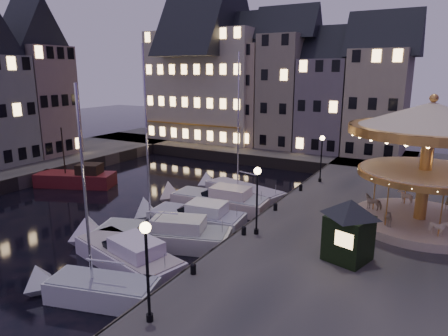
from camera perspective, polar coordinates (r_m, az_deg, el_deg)
The scene contains 30 objects.
ground at distance 27.99m, azimuth -10.01°, elevation -9.55°, with size 160.00×160.00×0.00m, color black.
quay_east at distance 27.81m, azimuth 22.13°, elevation -9.10°, with size 16.00×56.00×1.30m, color #474442.
quay_north at distance 54.65m, azimuth 2.07°, elevation 2.82°, with size 44.00×12.00×1.30m, color #474442.
quaywall_e at distance 29.64m, azimuth 6.58°, elevation -6.72°, with size 0.15×44.00×1.30m, color #47423A.
quaywall_n at distance 48.54m, azimuth 0.91°, elevation 1.44°, with size 48.00×0.15×1.30m, color #47423A.
quaywall_w at distance 42.12m, azimuth -27.59°, elevation -2.05°, with size 0.15×44.00×1.30m, color #47423A.
streetlamp_a at distance 15.84m, azimuth -10.97°, elevation -12.51°, with size 0.44×0.44×4.17m.
streetlamp_b at distance 23.77m, azimuth 4.75°, elevation -3.30°, with size 0.44×0.44×4.17m.
streetlamp_c at distance 36.14m, azimuth 13.77°, elevation 2.24°, with size 0.44×0.44×4.17m.
bollard_a at distance 20.08m, azimuth -4.42°, elevation -14.07°, with size 0.30×0.30×0.57m.
bollard_b at distance 24.40m, azimuth 2.85°, elevation -8.84°, with size 0.30×0.30×0.57m.
bollard_c at distance 28.68m, azimuth 7.35°, elevation -5.44°, with size 0.30×0.30×0.57m.
bollard_d at distance 33.61m, azimuth 10.90°, elevation -2.70°, with size 0.30×0.30×0.57m.
townhouse_na at distance 61.51m, azimuth -6.71°, elevation 10.64°, with size 5.50×8.00×12.80m.
townhouse_nb at distance 58.45m, azimuth -2.31°, elevation 11.06°, with size 6.16×8.00×13.80m.
townhouse_nc at distance 55.50m, azimuth 3.12°, elevation 11.43°, with size 6.82×8.00×14.80m.
townhouse_nd at distance 53.18m, azimuth 8.80°, elevation 11.74°, with size 5.50×8.00×15.80m.
townhouse_ne at distance 51.57m, azimuth 14.49°, elevation 9.74°, with size 6.16×8.00×12.80m.
townhouse_nf at distance 50.31m, azimuth 21.27°, elevation 9.74°, with size 6.82×8.00×13.80m.
townhouse_wc at distance 52.54m, azimuth -25.23°, elevation 9.72°, with size 8.80×5.50×14.20m.
hotel_corner at distance 58.38m, azimuth -2.28°, elevation 12.53°, with size 17.60×9.00×16.80m.
motorboat_a at distance 21.40m, azimuth -18.28°, elevation -16.17°, with size 6.43×3.53×10.60m.
motorboat_b at distance 24.27m, azimuth -14.11°, elevation -11.87°, with size 8.73×4.46×2.15m.
motorboat_c at distance 26.42m, azimuth -9.43°, elevation -9.37°, with size 9.55×5.21×12.80m.
motorboat_d at distance 29.08m, azimuth -4.65°, elevation -7.11°, with size 7.95×3.50×2.15m.
motorboat_e at distance 32.71m, azimuth -1.21°, elevation -4.66°, with size 9.00×3.15×2.15m.
motorboat_f at distance 35.51m, azimuth 2.18°, elevation -3.38°, with size 8.70×4.32×11.58m.
red_fishing_boat at distance 41.44m, azimuth -20.22°, elevation -1.49°, with size 7.84×5.21×5.93m.
carousel at distance 27.33m, azimuth 27.24°, elevation 3.43°, with size 9.53×9.53×8.34m.
ticket_kiosk at distance 21.63m, azimuth 17.53°, elevation -7.02°, with size 3.20×3.20×3.75m.
Camera 1 is at (16.61, -19.70, 10.94)m, focal length 32.00 mm.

